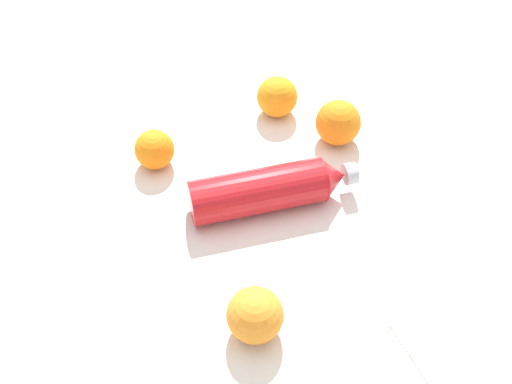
{
  "coord_description": "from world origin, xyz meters",
  "views": [
    {
      "loc": [
        -0.61,
        0.37,
        0.8
      ],
      "look_at": [
        -0.02,
        0.0,
        0.04
      ],
      "focal_mm": 44.53,
      "sensor_mm": 36.0,
      "label": 1
    }
  ],
  "objects": [
    {
      "name": "ground_plane",
      "position": [
        0.0,
        0.0,
        0.0
      ],
      "size": [
        2.4,
        2.4,
        0.0
      ],
      "primitive_type": "plane",
      "color": "silver"
    },
    {
      "name": "water_bottle",
      "position": [
        -0.03,
        -0.02,
        0.04
      ],
      "size": [
        0.15,
        0.29,
        0.08
      ],
      "rotation": [
        0.0,
        0.0,
        4.41
      ],
      "color": "red",
      "rests_on": "ground_plane"
    },
    {
      "name": "orange_0",
      "position": [
        -0.22,
        0.13,
        0.04
      ],
      "size": [
        0.08,
        0.08,
        0.08
      ],
      "primitive_type": "sphere",
      "color": "orange",
      "rests_on": "ground_plane"
    },
    {
      "name": "orange_1",
      "position": [
        0.16,
        0.1,
        0.04
      ],
      "size": [
        0.07,
        0.07,
        0.07
      ],
      "primitive_type": "sphere",
      "color": "orange",
      "rests_on": "ground_plane"
    },
    {
      "name": "orange_2",
      "position": [
        0.16,
        -0.16,
        0.04
      ],
      "size": [
        0.08,
        0.08,
        0.08
      ],
      "primitive_type": "sphere",
      "color": "orange",
      "rests_on": "ground_plane"
    },
    {
      "name": "orange_3",
      "position": [
        0.04,
        -0.21,
        0.04
      ],
      "size": [
        0.08,
        0.08,
        0.08
      ],
      "primitive_type": "sphere",
      "color": "orange",
      "rests_on": "ground_plane"
    },
    {
      "name": "folded_napkin",
      "position": [
        -0.41,
        -0.11,
        0.0
      ],
      "size": [
        0.18,
        0.18,
        0.01
      ],
      "primitive_type": "cube",
      "rotation": [
        0.0,
        0.0,
        -0.14
      ],
      "color": "white",
      "rests_on": "ground_plane"
    }
  ]
}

